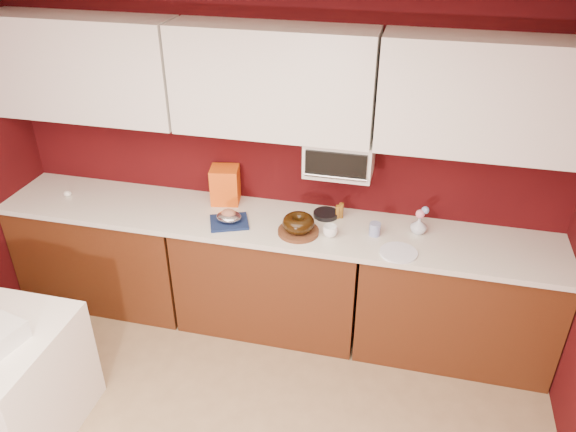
% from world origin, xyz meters
% --- Properties ---
extents(ceiling, '(4.00, 4.50, 0.02)m').
position_xyz_m(ceiling, '(0.00, 0.00, 2.50)').
color(ceiling, white).
rests_on(ceiling, wall_back).
extents(wall_back, '(4.00, 0.02, 2.50)m').
position_xyz_m(wall_back, '(0.00, 2.25, 1.25)').
color(wall_back, '#3E080A').
rests_on(wall_back, floor).
extents(base_cabinet_left, '(1.31, 0.58, 0.86)m').
position_xyz_m(base_cabinet_left, '(-1.33, 1.94, 0.43)').
color(base_cabinet_left, '#502510').
rests_on(base_cabinet_left, floor).
extents(base_cabinet_center, '(1.31, 0.58, 0.86)m').
position_xyz_m(base_cabinet_center, '(0.00, 1.94, 0.43)').
color(base_cabinet_center, '#502510').
rests_on(base_cabinet_center, floor).
extents(base_cabinet_right, '(1.31, 0.58, 0.86)m').
position_xyz_m(base_cabinet_right, '(1.33, 1.94, 0.43)').
color(base_cabinet_right, '#502510').
rests_on(base_cabinet_right, floor).
extents(countertop, '(4.00, 0.62, 0.04)m').
position_xyz_m(countertop, '(0.00, 1.94, 0.88)').
color(countertop, silver).
rests_on(countertop, base_cabinet_center).
extents(upper_cabinet_left, '(1.31, 0.33, 0.70)m').
position_xyz_m(upper_cabinet_left, '(-1.33, 2.08, 1.85)').
color(upper_cabinet_left, white).
rests_on(upper_cabinet_left, wall_back).
extents(upper_cabinet_center, '(1.31, 0.33, 0.70)m').
position_xyz_m(upper_cabinet_center, '(0.00, 2.08, 1.85)').
color(upper_cabinet_center, white).
rests_on(upper_cabinet_center, wall_back).
extents(upper_cabinet_right, '(1.31, 0.33, 0.70)m').
position_xyz_m(upper_cabinet_right, '(1.33, 2.08, 1.85)').
color(upper_cabinet_right, white).
rests_on(upper_cabinet_right, wall_back).
extents(toaster_oven, '(0.45, 0.30, 0.25)m').
position_xyz_m(toaster_oven, '(0.45, 2.10, 1.38)').
color(toaster_oven, white).
rests_on(toaster_oven, upper_cabinet_center).
extents(toaster_oven_door, '(0.40, 0.02, 0.18)m').
position_xyz_m(toaster_oven_door, '(0.45, 1.94, 1.38)').
color(toaster_oven_door, black).
rests_on(toaster_oven_door, toaster_oven).
extents(toaster_oven_handle, '(0.42, 0.02, 0.02)m').
position_xyz_m(toaster_oven_handle, '(0.45, 1.93, 1.30)').
color(toaster_oven_handle, silver).
rests_on(toaster_oven_handle, toaster_oven).
extents(cake_base, '(0.37, 0.37, 0.03)m').
position_xyz_m(cake_base, '(0.23, 1.83, 0.91)').
color(cake_base, '#5A301B').
rests_on(cake_base, countertop).
extents(bundt_cake, '(0.22, 0.22, 0.09)m').
position_xyz_m(bundt_cake, '(0.23, 1.83, 0.98)').
color(bundt_cake, black).
rests_on(bundt_cake, cake_base).
extents(navy_towel, '(0.32, 0.30, 0.02)m').
position_xyz_m(navy_towel, '(-0.26, 1.84, 0.91)').
color(navy_towel, '#14224B').
rests_on(navy_towel, countertop).
extents(foil_ham_nest, '(0.22, 0.21, 0.06)m').
position_xyz_m(foil_ham_nest, '(-0.26, 1.84, 0.96)').
color(foil_ham_nest, silver).
rests_on(foil_ham_nest, navy_towel).
extents(roasted_ham, '(0.12, 0.11, 0.06)m').
position_xyz_m(roasted_ham, '(-0.26, 1.84, 0.98)').
color(roasted_ham, '#AE6A4F').
rests_on(roasted_ham, foil_ham_nest).
extents(pandoro_box, '(0.23, 0.22, 0.27)m').
position_xyz_m(pandoro_box, '(-0.39, 2.14, 1.04)').
color(pandoro_box, red).
rests_on(pandoro_box, countertop).
extents(dark_pan, '(0.22, 0.22, 0.03)m').
position_xyz_m(dark_pan, '(0.37, 2.10, 0.92)').
color(dark_pan, black).
rests_on(dark_pan, countertop).
extents(coffee_mug, '(0.12, 0.12, 0.10)m').
position_xyz_m(coffee_mug, '(0.45, 1.84, 0.95)').
color(coffee_mug, white).
rests_on(coffee_mug, countertop).
extents(blue_jar, '(0.09, 0.09, 0.09)m').
position_xyz_m(blue_jar, '(0.74, 1.93, 0.94)').
color(blue_jar, navy).
rests_on(blue_jar, countertop).
extents(flower_vase, '(0.11, 0.11, 0.13)m').
position_xyz_m(flower_vase, '(1.02, 2.03, 0.97)').
color(flower_vase, silver).
rests_on(flower_vase, countertop).
extents(flower_pink, '(0.06, 0.06, 0.06)m').
position_xyz_m(flower_pink, '(1.02, 2.03, 1.05)').
color(flower_pink, pink).
rests_on(flower_pink, flower_vase).
extents(flower_blue, '(0.05, 0.05, 0.05)m').
position_xyz_m(flower_blue, '(1.05, 2.05, 1.07)').
color(flower_blue, '#819ACF').
rests_on(flower_blue, flower_vase).
extents(china_plate, '(0.28, 0.28, 0.01)m').
position_xyz_m(china_plate, '(0.91, 1.74, 0.91)').
color(china_plate, white).
rests_on(china_plate, countertop).
extents(amber_bottle, '(0.04, 0.04, 0.10)m').
position_xyz_m(amber_bottle, '(0.46, 2.10, 0.95)').
color(amber_bottle, '#9B641C').
rests_on(amber_bottle, countertop).
extents(egg_left, '(0.07, 0.06, 0.04)m').
position_xyz_m(egg_left, '(-1.58, 1.93, 0.92)').
color(egg_left, white).
rests_on(egg_left, countertop).
extents(egg_right, '(0.05, 0.04, 0.04)m').
position_xyz_m(egg_right, '(-1.58, 1.94, 0.92)').
color(egg_right, white).
rests_on(egg_right, countertop).
extents(amber_bottle_tall, '(0.04, 0.04, 0.11)m').
position_xyz_m(amber_bottle_tall, '(0.48, 2.11, 0.96)').
color(amber_bottle_tall, brown).
rests_on(amber_bottle_tall, countertop).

